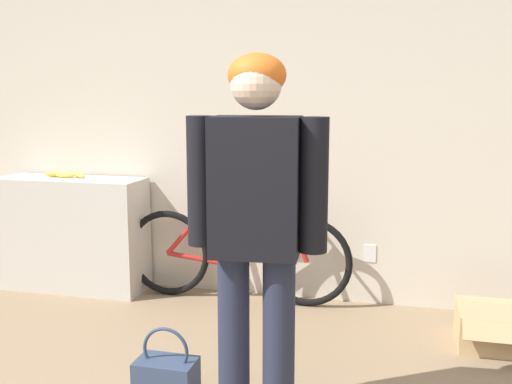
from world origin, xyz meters
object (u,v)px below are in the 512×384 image
Objects in this scene: person at (256,211)px; handbag at (166,379)px; bicycle at (235,254)px; banana at (65,175)px; cardboard_box at (496,327)px.

handbag is at bearing 166.58° from person.
person is 0.99× the size of bicycle.
banana reaches higher than cardboard_box.
bicycle is 1.45m from handbag.
banana is 0.92× the size of handbag.
bicycle is at bearing 104.43° from person.
cardboard_box is at bearing -13.38° from bicycle.
person reaches higher than cardboard_box.
person is at bearing -39.36° from banana.
bicycle is 4.33× the size of handbag.
cardboard_box is at bearing -6.88° from banana.
person reaches higher than handbag.
cardboard_box is (1.56, 1.06, -0.01)m from handbag.
bicycle is at bearing 93.44° from handbag.
handbag is at bearing -145.80° from cardboard_box.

